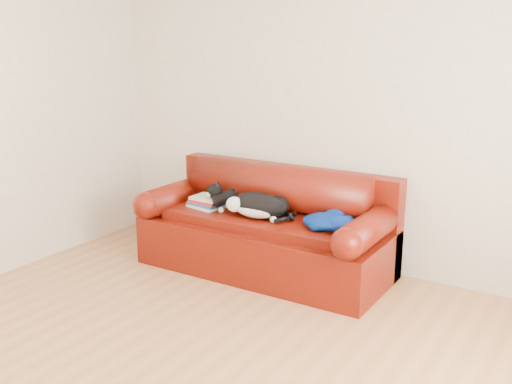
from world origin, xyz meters
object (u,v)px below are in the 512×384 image
Objects in this scene: book_stack at (207,202)px; sofa_base at (265,244)px; cat at (257,206)px; blanket at (328,221)px.

sofa_base is at bearing 8.84° from book_stack.
cat reaches higher than blanket.
sofa_base is 0.69m from blanket.
cat is (-0.01, -0.11, 0.36)m from sofa_base.
blanket is (1.14, 0.02, 0.01)m from book_stack.
blanket reaches higher than sofa_base.
sofa_base is at bearing 63.63° from cat.
book_stack is (-0.54, -0.08, 0.31)m from sofa_base.
blanket reaches higher than book_stack.
blanket is (0.60, -0.06, 0.32)m from sofa_base.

